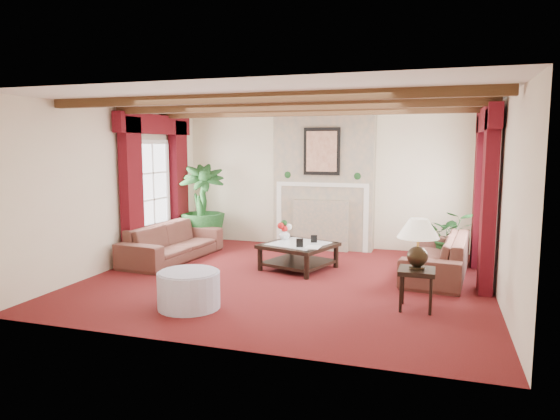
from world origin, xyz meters
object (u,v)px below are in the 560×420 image
(sofa_left, at_px, (173,236))
(potted_palm, at_px, (202,223))
(sofa_right, at_px, (437,248))
(coffee_table, at_px, (298,256))
(side_table, at_px, (416,289))
(ottoman, at_px, (189,290))

(sofa_left, height_order, potted_palm, potted_palm)
(sofa_right, height_order, coffee_table, sofa_right)
(sofa_right, bearing_deg, side_table, -1.88)
(sofa_left, bearing_deg, ottoman, -141.23)
(sofa_left, xyz_separation_m, side_table, (4.35, -1.56, -0.17))
(coffee_table, height_order, side_table, side_table)
(potted_palm, relative_size, ottoman, 2.42)
(sofa_right, relative_size, coffee_table, 2.17)
(coffee_table, bearing_deg, side_table, -19.92)
(potted_palm, bearing_deg, sofa_left, -87.93)
(coffee_table, relative_size, ottoman, 1.33)
(sofa_left, relative_size, potted_palm, 1.17)
(sofa_left, relative_size, sofa_right, 0.99)
(sofa_left, xyz_separation_m, coffee_table, (2.38, -0.00, -0.22))
(sofa_right, distance_m, side_table, 1.86)
(potted_palm, height_order, ottoman, potted_palm)
(sofa_right, height_order, side_table, sofa_right)
(coffee_table, bearing_deg, sofa_left, -161.73)
(side_table, bearing_deg, ottoman, -163.62)
(sofa_left, bearing_deg, coffee_table, -84.96)
(sofa_right, bearing_deg, ottoman, -43.05)
(coffee_table, relative_size, side_table, 2.02)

